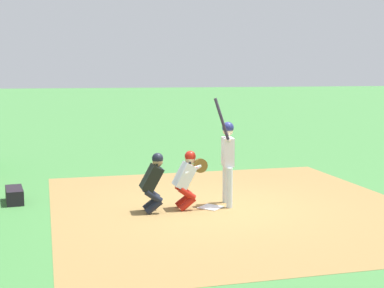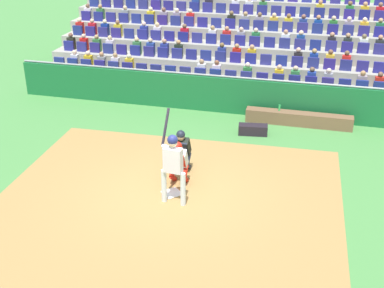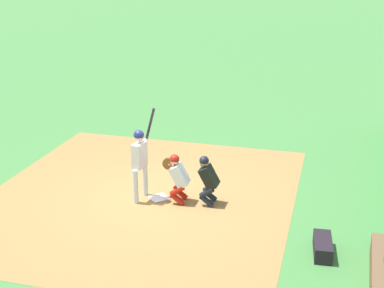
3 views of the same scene
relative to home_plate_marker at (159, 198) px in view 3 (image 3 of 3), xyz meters
name	(u,v)px [view 3 (image 3 of 3)]	position (x,y,z in m)	size (l,w,h in m)	color
ground_plane	(159,198)	(0.00, 0.00, -0.02)	(160.00, 160.00, 0.00)	#458641
infield_dirt_patch	(141,196)	(0.00, 0.50, -0.01)	(8.52, 7.71, 0.01)	#9C7843
home_plate_marker	(159,198)	(0.00, 0.00, 0.00)	(0.44, 0.44, 0.02)	white
batter_at_plate	(140,156)	(-0.16, 0.41, 1.14)	(0.64, 0.51, 2.37)	silver
catcher_crouching	(178,175)	(-0.03, -0.52, 0.69)	(0.48, 0.72, 1.27)	#B01C10
home_plate_umpire	(208,178)	(0.08, -1.26, 0.67)	(0.47, 0.49, 1.27)	black
equipment_duffel_bag	(323,247)	(-1.46, -4.18, 0.15)	(0.92, 0.36, 0.33)	black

